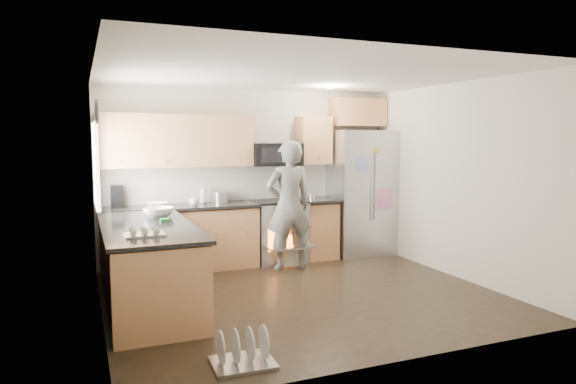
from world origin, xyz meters
name	(u,v)px	position (x,y,z in m)	size (l,w,h in m)	color
ground	(302,295)	(0.00, 0.00, 0.00)	(4.50, 4.50, 0.00)	black
room_shell	(299,155)	(-0.04, 0.02, 1.67)	(4.54, 4.04, 2.62)	beige
back_cabinet_run	(217,201)	(-0.58, 1.75, 0.96)	(4.45, 0.64, 2.50)	#C1814D
peninsula	(148,265)	(-1.75, 0.25, 0.46)	(0.96, 2.36, 1.04)	#C1814D
stove_range	(278,217)	(0.35, 1.69, 0.68)	(0.76, 0.97, 1.79)	#B7B7BC
refrigerator	(360,192)	(1.77, 1.70, 0.99)	(0.98, 0.79, 1.99)	#B7B7BC
person	(289,205)	(0.31, 1.19, 0.92)	(0.67, 0.44, 1.83)	slate
dish_rack	(243,355)	(-1.22, -1.57, 0.08)	(0.52, 0.42, 0.31)	#B7B7BC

